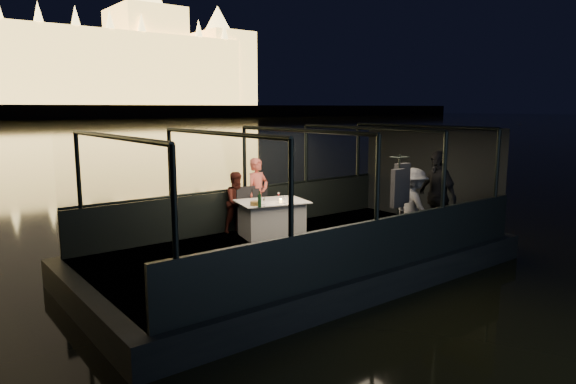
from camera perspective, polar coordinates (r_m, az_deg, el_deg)
boat_hull at (r=10.41m, az=1.36°, el=-8.74°), size 8.60×4.40×1.00m
boat_deck at (r=10.27m, az=1.37°, el=-6.19°), size 8.00×4.00×0.04m
gunwale_port at (r=11.74m, az=-4.78°, el=-1.88°), size 8.00×0.08×0.90m
gunwale_starboard at (r=8.74m, az=9.72°, el=-5.92°), size 8.00×0.08×0.90m
cabin_glass_port at (r=11.57m, az=-4.86°, el=3.71°), size 8.00×0.02×1.40m
cabin_glass_starboard at (r=8.51m, az=9.93°, el=1.57°), size 8.00×0.02×1.40m
cabin_roof_glass at (r=9.90m, az=1.43°, el=6.85°), size 8.00×4.00×0.02m
end_wall_fore at (r=8.15m, az=-21.01°, el=-2.47°), size 0.02×4.00×2.30m
end_wall_aft at (r=12.90m, az=15.34°, el=1.98°), size 0.02×4.00×2.30m
canopy_ribs at (r=10.02m, az=1.40°, el=0.27°), size 8.00×4.00×2.30m
dining_table_central at (r=11.02m, az=-1.82°, el=-2.95°), size 1.66×1.37×0.77m
chair_port_left at (r=11.24m, az=-4.12°, el=-2.38°), size 0.50×0.50×1.01m
chair_port_right at (r=11.43m, az=-2.63°, el=-2.16°), size 0.48×0.48×0.94m
coat_stand at (r=10.01m, az=12.13°, el=-1.40°), size 0.61×0.54×1.86m
person_woman_coral at (r=11.60m, az=-3.38°, el=-0.50°), size 0.64×0.49×1.62m
person_man_maroon at (r=11.31m, az=-5.63°, el=-0.78°), size 0.65×0.50×1.35m
passenger_stripe at (r=10.71m, az=13.77°, el=-1.03°), size 0.80×1.11×1.54m
passenger_dark at (r=11.02m, az=16.19°, el=-0.85°), size 0.74×1.19×1.88m
wine_bottle at (r=10.24m, az=-3.18°, el=-0.88°), size 0.09×0.09×0.33m
bread_basket at (r=10.45m, az=-3.63°, el=-1.28°), size 0.26×0.26×0.09m
amber_candle at (r=10.72m, az=-0.81°, el=-1.00°), size 0.07×0.07×0.08m
plate_near at (r=10.74m, az=0.45°, el=-1.15°), size 0.28×0.28×0.01m
plate_far at (r=10.62m, az=-3.03°, el=-1.28°), size 0.29×0.29×0.01m
wine_glass_white at (r=10.31m, az=-2.69°, el=-1.11°), size 0.07×0.07×0.18m
wine_glass_red at (r=10.98m, az=-1.06°, el=-0.46°), size 0.07×0.07×0.17m
wine_glass_empty at (r=10.61m, az=-0.39°, el=-0.81°), size 0.06×0.06×0.17m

